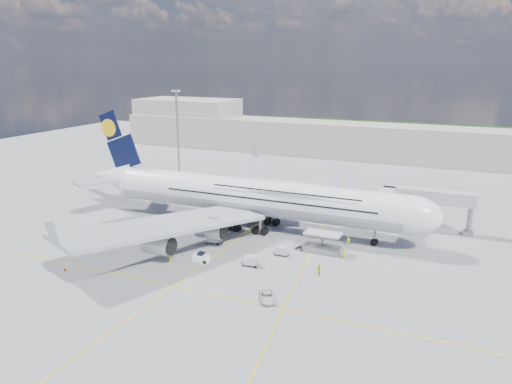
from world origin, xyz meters
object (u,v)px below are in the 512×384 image
at_px(dolly_row_c, 214,239).
at_px(cone_tail, 97,211).
at_px(cone_wing_right_inner, 183,254).
at_px(catering_truck_inner, 260,201).
at_px(crew_tug, 170,259).
at_px(jet_bridge, 411,199).
at_px(dolly_row_b, 146,231).
at_px(cone_wing_right_outer, 65,269).
at_px(crew_van, 344,253).
at_px(crew_wing, 139,237).
at_px(cone_wing_left_outer, 255,193).
at_px(light_mast, 178,132).
at_px(dolly_back, 128,234).
at_px(dolly_nose_far, 282,251).
at_px(catering_truck_outer, 252,176).
at_px(crew_loader, 319,270).
at_px(service_van, 267,297).
at_px(airliner, 254,196).
at_px(baggage_tug, 201,258).
at_px(dolly_row_a, 153,245).
at_px(dolly_nose_near, 251,261).
at_px(cone_wing_left_inner, 234,195).
at_px(cargo_loader, 321,245).
at_px(cone_nose, 408,250).

height_order(dolly_row_c, cone_tail, dolly_row_c).
bearing_deg(cone_wing_right_inner, catering_truck_inner, 88.02).
height_order(crew_tug, cone_wing_right_inner, crew_tug).
xyz_separation_m(jet_bridge, dolly_row_b, (-47.28, -23.85, -5.85)).
bearing_deg(cone_wing_right_outer, crew_van, 30.37).
relative_size(crew_wing, cone_wing_left_outer, 3.74).
distance_m(light_mast, cone_wing_right_inner, 65.34).
bearing_deg(light_mast, crew_tug, -59.08).
height_order(dolly_back, dolly_nose_far, dolly_back).
relative_size(catering_truck_outer, cone_wing_right_inner, 13.71).
distance_m(crew_loader, crew_van, 9.12).
distance_m(crew_van, cone_tail, 58.79).
bearing_deg(light_mast, cone_wing_right_inner, -57.17).
xyz_separation_m(catering_truck_inner, service_van, (19.26, -42.02, -1.32)).
height_order(airliner, crew_loader, airliner).
relative_size(baggage_tug, crew_van, 1.59).
xyz_separation_m(dolly_row_a, baggage_tug, (10.92, -1.34, -0.15)).
bearing_deg(dolly_row_a, dolly_nose_near, 24.16).
height_order(dolly_back, cone_wing_left_outer, dolly_back).
relative_size(crew_loader, cone_tail, 3.51).
relative_size(service_van, cone_wing_right_outer, 7.17).
height_order(dolly_row_a, dolly_back, dolly_back).
bearing_deg(airliner, crew_wing, -136.39).
relative_size(jet_bridge, baggage_tug, 6.48).
bearing_deg(cone_wing_left_inner, cargo_loader, -41.20).
relative_size(crew_loader, cone_wing_left_outer, 3.57).
distance_m(dolly_row_a, catering_truck_outer, 54.06).
distance_m(crew_van, cone_nose, 12.54).
xyz_separation_m(dolly_back, cone_tail, (-17.49, 11.46, -0.72)).
height_order(airliner, cone_wing_left_outer, airliner).
distance_m(dolly_row_a, dolly_row_c, 11.39).
xyz_separation_m(dolly_nose_near, crew_wing, (-24.39, 2.01, 0.04)).
distance_m(baggage_tug, catering_truck_inner, 33.64).
distance_m(dolly_row_c, cone_nose, 35.96).
height_order(cargo_loader, cone_wing_left_outer, cargo_loader).
bearing_deg(dolly_back, crew_wing, -4.46).
xyz_separation_m(dolly_nose_far, cone_wing_left_inner, (-25.26, 31.91, -0.58)).
relative_size(cargo_loader, crew_van, 4.67).
bearing_deg(crew_tug, catering_truck_inner, 74.78).
bearing_deg(service_van, crew_tug, 135.57).
xyz_separation_m(crew_wing, crew_tug, (11.32, -6.70, -0.16)).
bearing_deg(cone_wing_left_inner, dolly_back, -98.51).
distance_m(baggage_tug, cone_wing_right_inner, 4.68).
bearing_deg(service_van, dolly_row_c, 107.78).
distance_m(airliner, crew_van, 23.47).
bearing_deg(crew_wing, airliner, -12.67).
relative_size(jet_bridge, dolly_row_a, 6.14).
bearing_deg(dolly_nose_far, catering_truck_inner, 119.83).
bearing_deg(dolly_row_a, airliner, 79.83).
bearing_deg(dolly_row_a, catering_truck_inner, 99.19).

